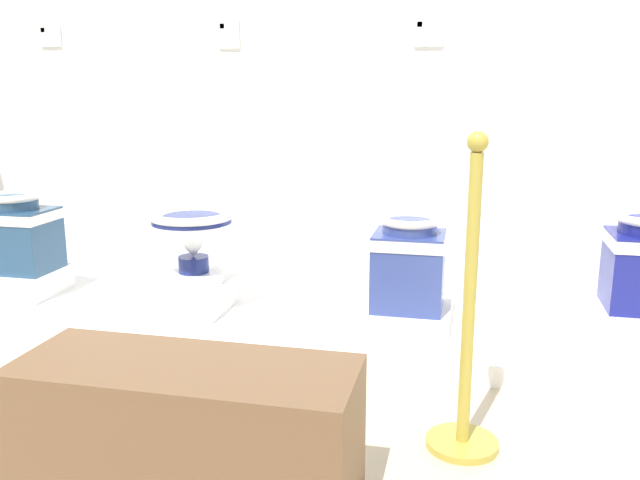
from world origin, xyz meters
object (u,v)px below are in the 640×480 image
Objects in this scene: antique_toilet_broad_patterned at (17,231)px; info_placard_first at (50,36)px; plinth_block_slender_white at (639,324)px; stanchion_post_near_right at (467,352)px; plinth_block_pale_glazed at (407,316)px; museum_bench at (188,431)px; antique_toilet_pale_glazed at (409,261)px; antique_toilet_rightmost at (192,236)px; info_placard_third at (429,32)px; info_placard_second at (229,34)px; plinth_block_broad_patterned at (22,282)px; plinth_block_rightmost at (195,296)px.

info_placard_first is (-0.03, 0.46, 0.98)m from antique_toilet_broad_patterned.
plinth_block_slender_white is at bearing -8.77° from info_placard_first.
stanchion_post_near_right is (2.27, -1.33, -1.08)m from info_placard_first.
plinth_block_pale_glazed is 0.41× the size of museum_bench.
museum_bench is at bearing -137.81° from plinth_block_slender_white.
info_placard_first is at bearing 166.73° from antique_toilet_pale_glazed.
antique_toilet_rightmost reaches higher than museum_bench.
stanchion_post_near_right is at bearing -79.73° from info_placard_third.
stanchion_post_near_right is (1.25, -1.33, -1.07)m from info_placard_second.
info_placard_second is (1.00, 0.46, 1.24)m from plinth_block_broad_patterned.
plinth_block_rightmost is 1.33m from info_placard_second.
antique_toilet_pale_glazed is 3.05× the size of info_placard_second.
plinth_block_broad_patterned is 0.27m from antique_toilet_broad_patterned.
info_placard_second reaches higher than museum_bench.
plinth_block_rightmost is 0.40× the size of museum_bench.
plinth_block_broad_patterned is at bearing 158.70° from stanchion_post_near_right.
info_placard_second reaches higher than info_placard_first.
plinth_block_rightmost is at bearing -178.54° from plinth_block_pale_glazed.
plinth_block_rightmost is 1.01m from plinth_block_pale_glazed.
plinth_block_slender_white is at bearing 0.01° from antique_toilet_broad_patterned.
info_placard_third reaches higher than plinth_block_broad_patterned.
stanchion_post_near_right is at bearing -33.31° from plinth_block_rightmost.
plinth_block_broad_patterned is 2.86× the size of info_placard_first.
plinth_block_pale_glazed is 1.34m from info_placard_third.
antique_toilet_rightmost is 0.39× the size of stanchion_post_near_right.
antique_toilet_pale_glazed is 3.00× the size of info_placard_third.
plinth_block_pale_glazed is (1.98, -0.01, -0.29)m from antique_toilet_broad_patterned.
info_placard_third reaches higher than museum_bench.
antique_toilet_rightmost is at bearing -154.16° from info_placard_third.
info_placard_first is at bearing -180.00° from info_placard_third.
info_placard_second is 2.20m from museum_bench.
stanchion_post_near_right reaches higher than antique_toilet_broad_patterned.
plinth_block_rightmost reaches higher than plinth_block_pale_glazed.
info_placard_third is at bearing 154.19° from plinth_block_slender_white.
plinth_block_broad_patterned is at bearing -155.26° from info_placard_second.
info_placard_second is at bearing 0.00° from info_placard_first.
plinth_block_pale_glazed is 2.42m from info_placard_first.
antique_toilet_rightmost is 0.93× the size of antique_toilet_pale_glazed.
antique_toilet_pale_glazed reaches higher than plinth_block_slender_white.
antique_toilet_broad_patterned is 1.04× the size of plinth_block_pale_glazed.
info_placard_second reaches higher than antique_toilet_rightmost.
plinth_block_broad_patterned is 1.98m from plinth_block_pale_glazed.
info_placard_second is (-1.95, 0.46, 1.23)m from plinth_block_slender_white.
plinth_block_rightmost is 1.68m from info_placard_third.
plinth_block_rightmost reaches higher than plinth_block_broad_patterned.
antique_toilet_broad_patterned reaches higher than antique_toilet_pale_glazed.
info_placard_first is at bearing 171.23° from plinth_block_slender_white.
antique_toilet_broad_patterned is at bearing -86.86° from info_placard_first.
plinth_block_pale_glazed is 0.38× the size of stanchion_post_near_right.
plinth_block_pale_glazed is at bearing -179.18° from plinth_block_slender_white.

